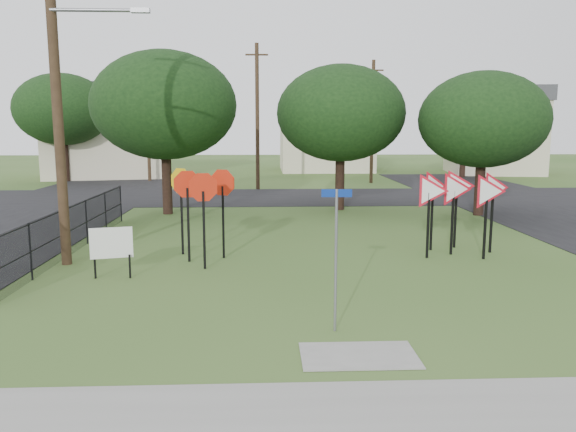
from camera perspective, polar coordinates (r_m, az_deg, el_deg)
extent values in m
plane|color=#345520|center=(12.24, 5.31, -9.60)|extent=(140.00, 140.00, 0.00)
cube|color=gray|center=(8.42, 9.35, -18.61)|extent=(30.00, 1.60, 0.02)
cube|color=black|center=(31.77, 0.46, 1.96)|extent=(60.00, 8.00, 0.02)
cube|color=gray|center=(10.02, 7.20, -13.90)|extent=(2.00, 1.20, 0.02)
cylinder|color=gray|center=(10.71, 4.88, -4.62)|extent=(0.06, 0.06, 2.76)
cube|color=navy|center=(10.49, 4.97, 2.33)|extent=(0.57, 0.04, 0.15)
cube|color=black|center=(16.56, -10.08, -0.91)|extent=(0.07, 0.07, 2.17)
cube|color=black|center=(16.88, -6.60, -0.64)|extent=(0.07, 0.07, 2.17)
cube|color=black|center=(15.64, -8.52, -1.45)|extent=(0.07, 0.07, 2.17)
cube|color=black|center=(17.56, -10.72, -0.37)|extent=(0.07, 0.07, 2.17)
cube|color=black|center=(17.30, 14.04, -0.95)|extent=(0.07, 0.07, 1.98)
cube|color=black|center=(17.98, 16.33, -0.68)|extent=(0.07, 0.07, 1.98)
cube|color=black|center=(17.63, 19.39, -1.01)|extent=(0.07, 0.07, 1.98)
cube|color=black|center=(18.46, 14.39, -0.35)|extent=(0.07, 0.07, 1.98)
cube|color=black|center=(19.04, 16.64, -0.16)|extent=(0.07, 0.07, 1.98)
cube|color=black|center=(18.64, 19.96, -0.52)|extent=(0.07, 0.07, 1.98)
cube|color=black|center=(15.48, -19.01, -4.89)|extent=(0.04, 0.04, 0.63)
cube|color=black|center=(15.24, -15.77, -4.94)|extent=(0.04, 0.04, 0.63)
cube|color=white|center=(15.22, -17.51, -2.62)|extent=(1.06, 0.28, 0.81)
cylinder|color=#412F1E|center=(17.01, -22.51, 12.04)|extent=(0.28, 0.28, 10.00)
cylinder|color=gray|center=(16.81, -19.00, 19.17)|extent=(2.40, 0.10, 0.10)
cube|color=gray|center=(16.53, -14.76, 19.54)|extent=(0.50, 0.18, 0.12)
cylinder|color=#412F1E|center=(35.50, -3.14, 9.95)|extent=(0.24, 0.24, 9.00)
cube|color=#412F1E|center=(35.77, -3.19, 16.05)|extent=(1.40, 0.10, 0.10)
cylinder|color=#412F1E|center=(40.22, 8.56, 9.39)|extent=(0.24, 0.24, 8.50)
cube|color=#412F1E|center=(40.41, 8.68, 14.43)|extent=(1.40, 0.10, 0.10)
cylinder|color=#412F1E|center=(42.34, -14.09, 9.54)|extent=(0.24, 0.24, 9.00)
cube|color=#412F1E|center=(42.56, -14.29, 14.66)|extent=(1.40, 0.10, 0.10)
cylinder|color=black|center=(15.81, -24.70, -3.32)|extent=(0.05, 0.05, 1.50)
cylinder|color=black|center=(17.92, -21.95, -1.78)|extent=(0.05, 0.05, 1.50)
cylinder|color=black|center=(20.07, -19.79, -0.56)|extent=(0.05, 0.05, 1.50)
cylinder|color=black|center=(22.25, -18.05, 0.42)|extent=(0.05, 0.05, 1.50)
cylinder|color=black|center=(24.45, -16.62, 1.22)|extent=(0.05, 0.05, 1.50)
cube|color=black|center=(18.89, -20.93, 0.98)|extent=(0.03, 11.50, 0.03)
cube|color=black|center=(18.99, -20.81, -1.14)|extent=(0.03, 11.50, 0.03)
cube|color=black|center=(18.99, -20.81, -1.14)|extent=(0.01, 11.50, 1.50)
cube|color=beige|center=(47.16, -17.85, 7.47)|extent=(10.08, 8.46, 6.00)
cube|color=#3E3E42|center=(47.23, -18.06, 11.84)|extent=(10.58, 8.88, 1.20)
cube|color=beige|center=(51.82, 3.79, 7.42)|extent=(8.00, 8.00, 5.00)
cube|color=#3E3E42|center=(51.83, 3.82, 10.85)|extent=(8.40, 8.40, 1.20)
cube|color=beige|center=(51.39, 20.15, 7.44)|extent=(7.91, 7.91, 6.00)
cube|color=#3E3E42|center=(51.46, 20.37, 11.45)|extent=(8.30, 8.30, 1.20)
cylinder|color=black|center=(26.00, -12.19, 3.08)|extent=(0.44, 0.44, 2.62)
ellipsoid|color=black|center=(25.89, -12.45, 10.93)|extent=(6.40, 6.40, 4.80)
cylinder|color=black|center=(26.87, 5.28, 3.25)|extent=(0.44, 0.44, 2.45)
ellipsoid|color=black|center=(26.75, 5.39, 10.35)|extent=(6.00, 6.00, 4.50)
cylinder|color=black|center=(26.46, 18.87, 2.52)|extent=(0.44, 0.44, 2.27)
ellipsoid|color=black|center=(26.31, 19.22, 9.23)|extent=(5.60, 5.60, 4.20)
cylinder|color=black|center=(43.99, -21.64, 5.10)|extent=(0.44, 0.44, 2.80)
ellipsoid|color=black|center=(43.94, -21.93, 10.02)|extent=(6.80, 6.80, 5.10)
cylinder|color=black|center=(46.29, 17.33, 5.27)|extent=(0.44, 0.44, 2.45)
ellipsoid|color=black|center=(46.22, 17.52, 9.39)|extent=(6.00, 6.00, 4.50)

